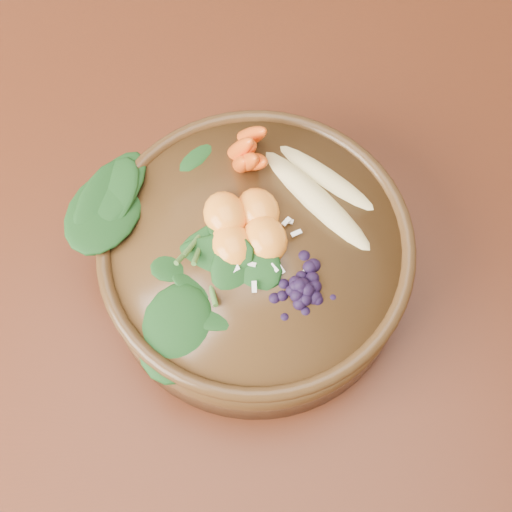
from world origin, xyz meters
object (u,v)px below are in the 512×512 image
at_px(dining_table, 276,200).
at_px(carrot_cluster, 245,132).
at_px(banana_halves, 322,181).
at_px(kale_heap, 174,215).
at_px(mandarin_cluster, 245,220).
at_px(blueberry_pile, 304,280).
at_px(stoneware_bowl, 256,260).

distance_m(dining_table, carrot_cluster, 0.22).
bearing_deg(banana_halves, carrot_cluster, 113.06).
distance_m(dining_table, kale_heap, 0.25).
distance_m(dining_table, mandarin_cluster, 0.23).
height_order(banana_halves, blueberry_pile, blueberry_pile).
distance_m(mandarin_cluster, blueberry_pile, 0.08).
distance_m(carrot_cluster, banana_halves, 0.09).
xyz_separation_m(stoneware_bowl, blueberry_pile, (0.02, -0.06, 0.06)).
bearing_deg(dining_table, kale_heap, -148.21).
xyz_separation_m(dining_table, blueberry_pile, (-0.04, -0.18, 0.19)).
xyz_separation_m(kale_heap, blueberry_pile, (0.09, -0.10, -0.00)).
height_order(stoneware_bowl, mandarin_cluster, mandarin_cluster).
relative_size(kale_heap, blueberry_pile, 1.42).
xyz_separation_m(carrot_cluster, banana_halves, (0.06, -0.06, -0.03)).
xyz_separation_m(carrot_cluster, blueberry_pile, (0.00, -0.15, -0.02)).
height_order(kale_heap, carrot_cluster, carrot_cluster).
relative_size(dining_table, carrot_cluster, 19.83).
relative_size(carrot_cluster, mandarin_cluster, 0.87).
relative_size(dining_table, blueberry_pile, 11.84).
xyz_separation_m(dining_table, banana_halves, (0.01, -0.09, 0.19)).
distance_m(kale_heap, mandarin_cluster, 0.06).
xyz_separation_m(kale_heap, banana_halves, (0.14, -0.01, -0.01)).
height_order(dining_table, kale_heap, kale_heap).
xyz_separation_m(stoneware_bowl, kale_heap, (-0.06, 0.04, 0.06)).
bearing_deg(mandarin_cluster, carrot_cluster, 70.92).
bearing_deg(mandarin_cluster, dining_table, 55.10).
height_order(dining_table, carrot_cluster, carrot_cluster).
distance_m(dining_table, blueberry_pile, 0.27).
bearing_deg(banana_halves, blueberry_pile, -141.51).
height_order(kale_heap, banana_halves, kale_heap).
bearing_deg(dining_table, banana_halves, -84.49).
xyz_separation_m(kale_heap, mandarin_cluster, (0.06, -0.02, -0.01)).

